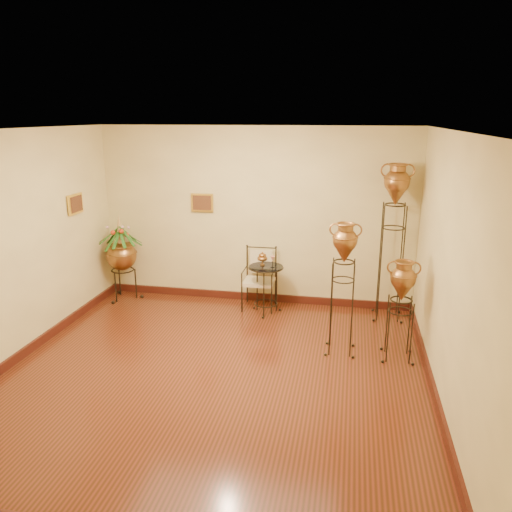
% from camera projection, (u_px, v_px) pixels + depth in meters
% --- Properties ---
extents(ground, '(5.00, 5.00, 0.00)m').
position_uv_depth(ground, '(214.00, 374.00, 5.90)').
color(ground, maroon).
rests_on(ground, ground).
extents(room_shell, '(5.02, 5.02, 2.81)m').
position_uv_depth(room_shell, '(210.00, 231.00, 5.44)').
color(room_shell, beige).
rests_on(room_shell, ground).
extents(amphora_tall, '(0.56, 0.56, 2.33)m').
position_uv_depth(amphora_tall, '(392.00, 241.00, 7.22)').
color(amphora_tall, black).
rests_on(amphora_tall, ground).
extents(amphora_mid, '(0.48, 0.48, 1.72)m').
position_uv_depth(amphora_mid, '(343.00, 288.00, 6.23)').
color(amphora_mid, black).
rests_on(amphora_mid, ground).
extents(amphora_short, '(0.45, 0.45, 1.30)m').
position_uv_depth(amphora_short, '(400.00, 310.00, 6.12)').
color(amphora_short, black).
rests_on(amphora_short, ground).
extents(planter_urn, '(0.87, 0.87, 1.43)m').
position_uv_depth(planter_urn, '(121.00, 252.00, 8.11)').
color(planter_urn, black).
rests_on(planter_urn, ground).
extents(armchair, '(0.54, 0.51, 0.95)m').
position_uv_depth(armchair, '(259.00, 279.00, 7.78)').
color(armchair, black).
rests_on(armchair, ground).
extents(side_table, '(0.66, 0.66, 0.95)m').
position_uv_depth(side_table, '(266.00, 289.00, 7.61)').
color(side_table, black).
rests_on(side_table, ground).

